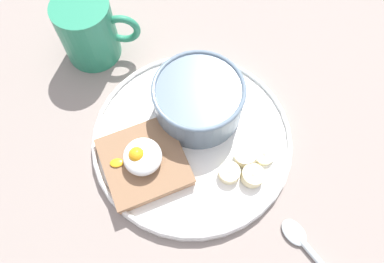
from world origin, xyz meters
TOP-DOWN VIEW (x-y plane):
  - ground_plane at (0.00, 0.00)cm, footprint 120.00×120.00cm
  - plate at (0.00, 0.00)cm, footprint 26.70×26.70cm
  - oatmeal_bowl at (-4.10, 1.27)cm, footprint 12.03×12.03cm
  - toast_slice at (3.14, -6.40)cm, footprint 12.61×12.61cm
  - poached_egg at (3.15, -6.52)cm, footprint 5.00×6.62cm
  - banana_slice_front at (3.55, 6.54)cm, footprint 4.04×3.95cm
  - banana_slice_left at (5.57, 4.15)cm, footprint 3.67×3.67cm
  - banana_slice_back at (3.54, 9.00)cm, footprint 3.72×3.69cm
  - banana_slice_right at (6.28, 7.00)cm, footprint 4.06×4.10cm
  - coffee_mug at (-16.36, -13.00)cm, footprint 8.01×11.59cm
  - spoon at (15.84, 12.50)cm, footprint 11.41×7.81cm

SIDE VIEW (x-z plane):
  - ground_plane at x=0.00cm, z-range 0.00..2.00cm
  - spoon at x=15.84cm, z-range 2.00..2.80cm
  - plate at x=0.00cm, z-range 2.00..3.60cm
  - banana_slice_back at x=3.54cm, z-range 2.96..3.97cm
  - banana_slice_left at x=5.57cm, z-range 2.97..4.33cm
  - banana_slice_front at x=3.55cm, z-range 2.87..4.54cm
  - banana_slice_right at x=6.28cm, z-range 2.93..4.59cm
  - toast_slice at x=3.14cm, z-range 3.09..4.71cm
  - oatmeal_bowl at x=-4.10cm, z-range 2.97..8.75cm
  - poached_egg at x=3.15cm, z-range 4.41..7.33cm
  - coffee_mug at x=-16.36cm, z-range 2.12..11.60cm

